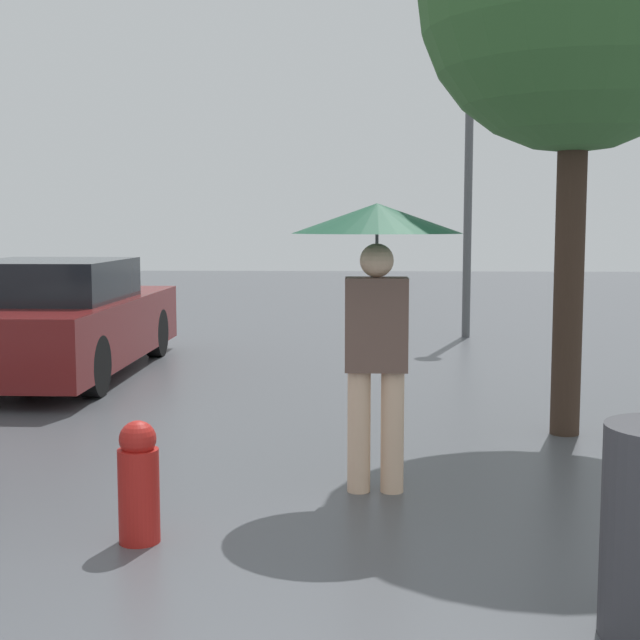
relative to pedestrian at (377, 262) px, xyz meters
name	(u,v)px	position (x,y,z in m)	size (l,w,h in m)	color
pedestrian	(377,262)	(0.00, 0.00, 0.00)	(1.04, 1.04, 1.79)	beige
parked_car_farthest	(56,321)	(-3.48, 4.26, -0.84)	(1.80, 4.32, 1.28)	maroon
street_lamp	(469,151)	(1.49, 7.79, 1.29)	(0.34, 0.34, 4.05)	#515456
fire_hydrant	(139,482)	(-1.26, -0.95, -1.12)	(0.22, 0.22, 0.65)	#B21E19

